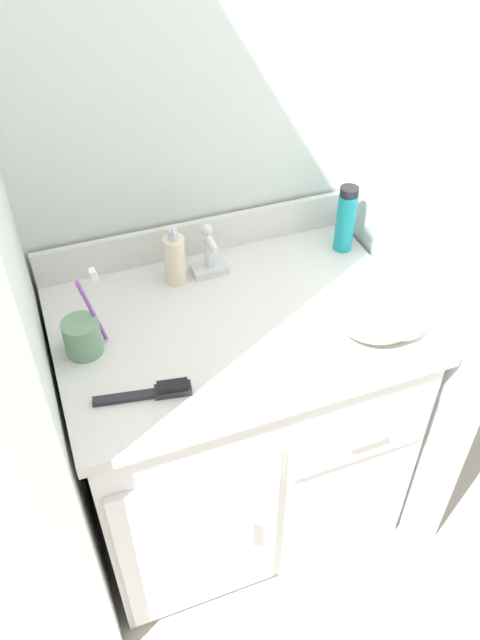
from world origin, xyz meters
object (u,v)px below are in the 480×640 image
Objects in this scene: soap_dispenser at (175,259)px; hairbrush at (157,391)px; shaving_cream_can at (346,219)px; toothbrush_cup at (83,336)px; hand_towel at (384,316)px.

soap_dispenser is 0.39m from hairbrush.
shaving_cream_can is (0.46, -0.02, 0.02)m from soap_dispenser.
shaving_cream_can is at bearing 11.97° from toothbrush_cup.
soap_dispenser is 0.79× the size of hand_towel.
hand_towel is (-0.07, -0.33, -0.05)m from shaving_cream_can.
hand_towel is at bearing 10.99° from hairbrush.
shaving_cream_can is 0.34m from hand_towel.
hairbrush is 0.54m from hand_towel.
hand_towel is (0.39, -0.35, -0.02)m from soap_dispenser.
soap_dispenser is at bearing 138.53° from hand_towel.
shaving_cream_can reaches higher than hand_towel.
hairbrush is at bearing -57.85° from toothbrush_cup.
toothbrush_cup reaches higher than hairbrush.
toothbrush_cup is at bearing 165.20° from hand_towel.
toothbrush_cup reaches higher than soap_dispenser.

